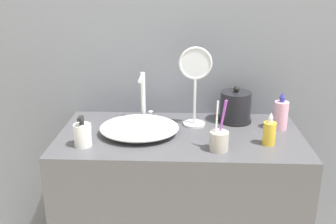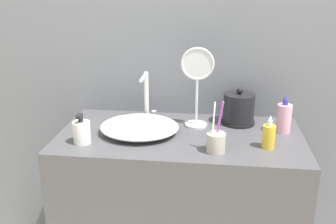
{
  "view_description": "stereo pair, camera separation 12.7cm",
  "coord_description": "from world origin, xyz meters",
  "px_view_note": "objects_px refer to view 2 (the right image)",
  "views": [
    {
      "loc": [
        0.01,
        -1.31,
        1.48
      ],
      "look_at": [
        -0.05,
        0.27,
        0.91
      ],
      "focal_mm": 42.0,
      "sensor_mm": 36.0,
      "label": 1
    },
    {
      "loc": [
        0.14,
        -1.3,
        1.48
      ],
      "look_at": [
        -0.05,
        0.27,
        0.91
      ],
      "focal_mm": 42.0,
      "sensor_mm": 36.0,
      "label": 2
    }
  ],
  "objects_px": {
    "electric_kettle": "(239,110)",
    "shampoo_bottle": "(269,136)",
    "faucet": "(147,94)",
    "toothbrush_cup": "(216,142)",
    "mouthwash_bottle": "(284,118)",
    "vanity_mirror": "(197,81)",
    "lotion_bottle": "(82,132)"
  },
  "relations": [
    {
      "from": "shampoo_bottle",
      "to": "mouthwash_bottle",
      "type": "height_order",
      "value": "mouthwash_bottle"
    },
    {
      "from": "toothbrush_cup",
      "to": "faucet",
      "type": "bearing_deg",
      "value": 135.54
    },
    {
      "from": "mouthwash_bottle",
      "to": "vanity_mirror",
      "type": "height_order",
      "value": "vanity_mirror"
    },
    {
      "from": "mouthwash_bottle",
      "to": "lotion_bottle",
      "type": "bearing_deg",
      "value": -165.09
    },
    {
      "from": "toothbrush_cup",
      "to": "vanity_mirror",
      "type": "distance_m",
      "value": 0.33
    },
    {
      "from": "electric_kettle",
      "to": "toothbrush_cup",
      "type": "relative_size",
      "value": 0.82
    },
    {
      "from": "electric_kettle",
      "to": "toothbrush_cup",
      "type": "distance_m",
      "value": 0.34
    },
    {
      "from": "shampoo_bottle",
      "to": "mouthwash_bottle",
      "type": "relative_size",
      "value": 0.81
    },
    {
      "from": "toothbrush_cup",
      "to": "mouthwash_bottle",
      "type": "distance_m",
      "value": 0.38
    },
    {
      "from": "lotion_bottle",
      "to": "mouthwash_bottle",
      "type": "xyz_separation_m",
      "value": [
        0.84,
        0.22,
        0.02
      ]
    },
    {
      "from": "electric_kettle",
      "to": "mouthwash_bottle",
      "type": "height_order",
      "value": "electric_kettle"
    },
    {
      "from": "faucet",
      "to": "lotion_bottle",
      "type": "height_order",
      "value": "faucet"
    },
    {
      "from": "shampoo_bottle",
      "to": "electric_kettle",
      "type": "bearing_deg",
      "value": 112.42
    },
    {
      "from": "shampoo_bottle",
      "to": "faucet",
      "type": "bearing_deg",
      "value": 154.37
    },
    {
      "from": "toothbrush_cup",
      "to": "shampoo_bottle",
      "type": "distance_m",
      "value": 0.22
    },
    {
      "from": "faucet",
      "to": "vanity_mirror",
      "type": "distance_m",
      "value": 0.26
    },
    {
      "from": "electric_kettle",
      "to": "mouthwash_bottle",
      "type": "bearing_deg",
      "value": -24.07
    },
    {
      "from": "lotion_bottle",
      "to": "vanity_mirror",
      "type": "relative_size",
      "value": 0.35
    },
    {
      "from": "faucet",
      "to": "vanity_mirror",
      "type": "bearing_deg",
      "value": -12.39
    },
    {
      "from": "electric_kettle",
      "to": "shampoo_bottle",
      "type": "relative_size",
      "value": 1.24
    },
    {
      "from": "faucet",
      "to": "lotion_bottle",
      "type": "relative_size",
      "value": 1.78
    },
    {
      "from": "faucet",
      "to": "toothbrush_cup",
      "type": "relative_size",
      "value": 1.09
    },
    {
      "from": "toothbrush_cup",
      "to": "shampoo_bottle",
      "type": "xyz_separation_m",
      "value": [
        0.21,
        0.06,
        0.01
      ]
    },
    {
      "from": "mouthwash_bottle",
      "to": "faucet",
      "type": "bearing_deg",
      "value": 172.47
    },
    {
      "from": "toothbrush_cup",
      "to": "electric_kettle",
      "type": "bearing_deg",
      "value": 72.82
    },
    {
      "from": "toothbrush_cup",
      "to": "mouthwash_bottle",
      "type": "height_order",
      "value": "toothbrush_cup"
    },
    {
      "from": "mouthwash_bottle",
      "to": "vanity_mirror",
      "type": "bearing_deg",
      "value": 175.52
    },
    {
      "from": "lotion_bottle",
      "to": "faucet",
      "type": "bearing_deg",
      "value": 54.47
    },
    {
      "from": "shampoo_bottle",
      "to": "vanity_mirror",
      "type": "distance_m",
      "value": 0.4
    },
    {
      "from": "electric_kettle",
      "to": "lotion_bottle",
      "type": "height_order",
      "value": "electric_kettle"
    },
    {
      "from": "shampoo_bottle",
      "to": "mouthwash_bottle",
      "type": "xyz_separation_m",
      "value": [
        0.08,
        0.18,
        0.02
      ]
    },
    {
      "from": "faucet",
      "to": "mouthwash_bottle",
      "type": "relative_size",
      "value": 1.34
    }
  ]
}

